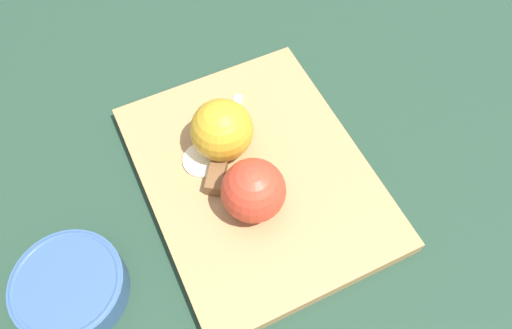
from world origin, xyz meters
name	(u,v)px	position (x,y,z in m)	size (l,w,h in m)	color
ground_plane	(256,180)	(0.00, 0.00, 0.00)	(4.00, 4.00, 0.00)	#1E3828
cutting_board	(256,176)	(0.00, 0.00, 0.01)	(0.39, 0.30, 0.02)	#A37A4C
apple_half_left	(253,190)	(-0.04, 0.02, 0.06)	(0.08, 0.08, 0.08)	red
apple_half_right	(222,130)	(0.06, 0.03, 0.07)	(0.09, 0.09, 0.09)	gold
knife	(219,166)	(0.02, 0.04, 0.03)	(0.15, 0.11, 0.02)	silver
apple_slice	(203,160)	(0.05, 0.06, 0.02)	(0.06, 0.06, 0.00)	#EFE5C6
bowl	(70,287)	(-0.05, 0.27, 0.02)	(0.14, 0.14, 0.04)	#33517F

